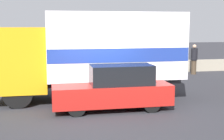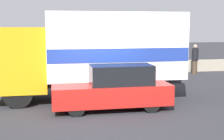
# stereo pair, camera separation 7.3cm
# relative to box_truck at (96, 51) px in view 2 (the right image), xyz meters

# --- Properties ---
(ground_plane) EXTENTS (80.00, 80.00, 0.00)m
(ground_plane) POSITION_rel_box_truck_xyz_m (-0.09, -1.81, -1.87)
(ground_plane) COLOR #2D2D33
(stone_wall_backdrop) EXTENTS (60.00, 0.35, 0.71)m
(stone_wall_backdrop) POSITION_rel_box_truck_xyz_m (-0.09, 6.16, -1.51)
(stone_wall_backdrop) COLOR #A39984
(stone_wall_backdrop) RESTS_ON ground_plane
(box_truck) EXTENTS (7.10, 2.60, 3.32)m
(box_truck) POSITION_rel_box_truck_xyz_m (0.00, 0.00, 0.00)
(box_truck) COLOR gold
(box_truck) RESTS_ON ground_plane
(car_hatchback) EXTENTS (3.97, 1.73, 1.54)m
(car_hatchback) POSITION_rel_box_truck_xyz_m (0.39, -1.56, -1.13)
(car_hatchback) COLOR #B21E19
(car_hatchback) RESTS_ON ground_plane
(pedestrian) EXTENTS (0.38, 0.38, 1.75)m
(pedestrian) POSITION_rel_box_truck_xyz_m (6.55, 5.03, -0.96)
(pedestrian) COLOR #473828
(pedestrian) RESTS_ON ground_plane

